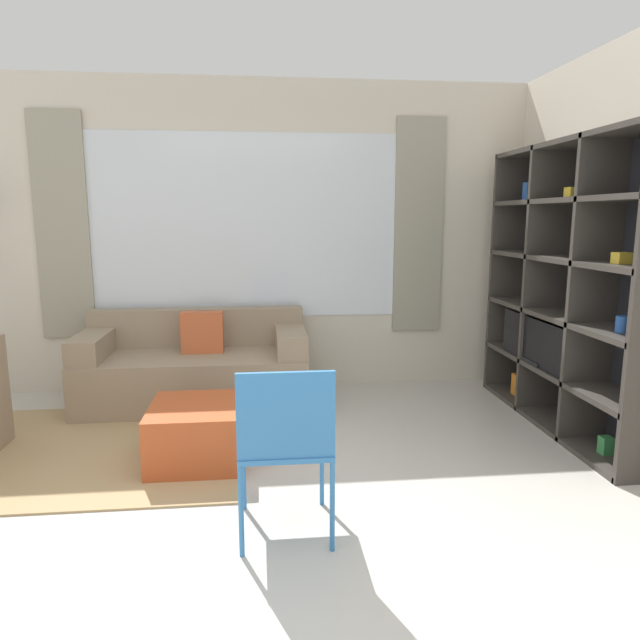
{
  "coord_description": "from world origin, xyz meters",
  "views": [
    {
      "loc": [
        0.11,
        -2.1,
        1.53
      ],
      "look_at": [
        0.51,
        1.65,
        0.85
      ],
      "focal_mm": 32.0,
      "sensor_mm": 36.0,
      "label": 1
    }
  ],
  "objects_px": {
    "couch_main": "(196,368)",
    "ottoman": "(197,433)",
    "folding_chair": "(285,437)",
    "shelving_unit": "(571,291)"
  },
  "relations": [
    {
      "from": "couch_main",
      "to": "shelving_unit",
      "type": "bearing_deg",
      "value": -16.06
    },
    {
      "from": "shelving_unit",
      "to": "couch_main",
      "type": "distance_m",
      "value": 2.98
    },
    {
      "from": "ottoman",
      "to": "folding_chair",
      "type": "bearing_deg",
      "value": -61.39
    },
    {
      "from": "couch_main",
      "to": "folding_chair",
      "type": "relative_size",
      "value": 2.11
    },
    {
      "from": "shelving_unit",
      "to": "ottoman",
      "type": "xyz_separation_m",
      "value": [
        -2.65,
        -0.38,
        -0.82
      ]
    },
    {
      "from": "couch_main",
      "to": "ottoman",
      "type": "bearing_deg",
      "value": -83.75
    },
    {
      "from": "couch_main",
      "to": "ottoman",
      "type": "distance_m",
      "value": 1.2
    },
    {
      "from": "ottoman",
      "to": "couch_main",
      "type": "bearing_deg",
      "value": 96.25
    },
    {
      "from": "shelving_unit",
      "to": "folding_chair",
      "type": "distance_m",
      "value": 2.56
    },
    {
      "from": "shelving_unit",
      "to": "couch_main",
      "type": "height_order",
      "value": "shelving_unit"
    }
  ]
}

